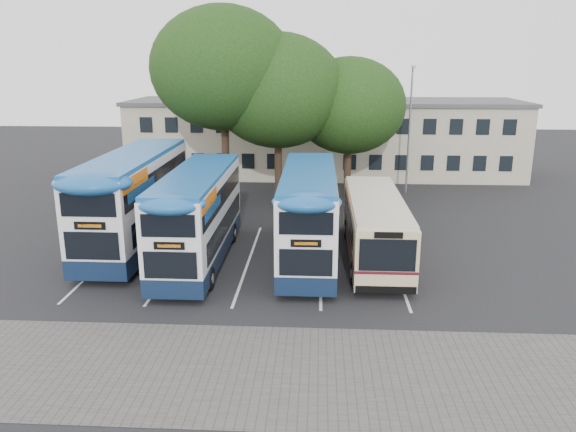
% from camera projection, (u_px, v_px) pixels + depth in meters
% --- Properties ---
extents(ground, '(120.00, 120.00, 0.00)m').
position_uv_depth(ground, '(327.00, 306.00, 22.34)').
color(ground, black).
rests_on(ground, ground).
extents(paving_strip, '(40.00, 6.00, 0.01)m').
position_uv_depth(paving_strip, '(265.00, 371.00, 17.64)').
color(paving_strip, '#595654').
rests_on(paving_strip, ground).
extents(bay_lines, '(14.12, 11.00, 0.01)m').
position_uv_depth(bay_lines, '(249.00, 260.00, 27.35)').
color(bay_lines, silver).
rests_on(bay_lines, ground).
extents(depot_building, '(32.40, 8.40, 6.20)m').
position_uv_depth(depot_building, '(324.00, 137.00, 47.44)').
color(depot_building, '#B1A38E').
rests_on(depot_building, ground).
extents(lamp_post, '(0.25, 1.05, 9.06)m').
position_uv_depth(lamp_post, '(410.00, 123.00, 39.84)').
color(lamp_post, gray).
rests_on(lamp_post, ground).
extents(tree_left, '(9.35, 9.35, 12.88)m').
position_uv_depth(tree_left, '(223.00, 68.00, 36.13)').
color(tree_left, black).
rests_on(tree_left, ground).
extents(tree_mid, '(8.84, 8.84, 11.22)m').
position_uv_depth(tree_mid, '(278.00, 91.00, 36.97)').
color(tree_mid, black).
rests_on(tree_mid, ground).
extents(tree_right, '(7.69, 7.69, 9.69)m').
position_uv_depth(tree_right, '(349.00, 106.00, 38.17)').
color(tree_right, black).
rests_on(tree_right, ground).
extents(bus_dd_left, '(2.83, 11.66, 4.86)m').
position_uv_depth(bus_dd_left, '(135.00, 196.00, 28.91)').
color(bus_dd_left, '#101F3C').
rests_on(bus_dd_left, ground).
extents(bus_dd_mid, '(2.56, 10.57, 4.41)m').
position_uv_depth(bus_dd_mid, '(198.00, 213.00, 26.70)').
color(bus_dd_mid, '#101F3C').
rests_on(bus_dd_mid, ground).
extents(bus_dd_right, '(2.57, 10.59, 4.41)m').
position_uv_depth(bus_dd_right, '(309.00, 211.00, 26.99)').
color(bus_dd_right, '#101F3C').
rests_on(bus_dd_right, ground).
extents(bus_single, '(2.63, 10.32, 3.08)m').
position_uv_depth(bus_single, '(375.00, 223.00, 27.38)').
color(bus_single, beige).
rests_on(bus_single, ground).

